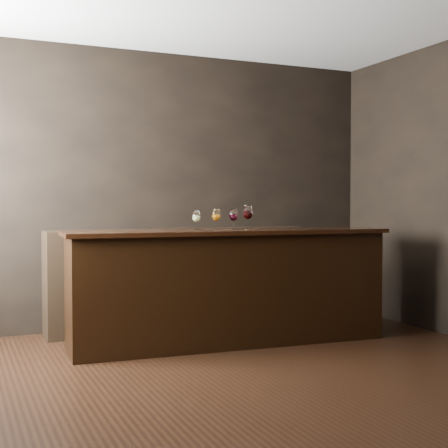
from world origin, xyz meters
name	(u,v)px	position (x,y,z in m)	size (l,w,h in m)	color
ground	(238,384)	(0.00, 0.00, 0.00)	(5.00, 5.00, 0.00)	black
room_shell	(201,123)	(-0.23, 0.11, 1.81)	(5.02, 4.52, 2.81)	black
bar_counter	(229,289)	(0.45, 1.17, 0.49)	(2.81, 0.61, 0.98)	black
bar_top	(229,232)	(0.45, 1.17, 1.00)	(2.91, 0.68, 0.04)	black
back_bar_shelf	(185,278)	(0.34, 2.03, 0.50)	(2.77, 0.40, 1.00)	black
glass_white	(196,217)	(0.15, 1.19, 1.14)	(0.07, 0.07, 0.17)	white
glass_amber	(216,215)	(0.33, 1.19, 1.15)	(0.08, 0.08, 0.19)	white
glass_red_a	(234,215)	(0.49, 1.17, 1.15)	(0.08, 0.08, 0.19)	white
glass_red_b	(248,213)	(0.65, 1.20, 1.17)	(0.09, 0.09, 0.22)	white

